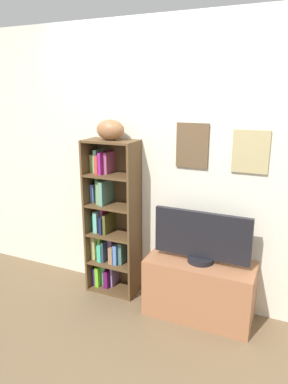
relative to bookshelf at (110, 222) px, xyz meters
The scene contains 6 objects.
ground 1.37m from the bookshelf, 57.62° to the right, with size 5.20×5.20×0.04m, color brown.
back_wall 0.85m from the bookshelf, 12.47° to the left, with size 4.80×0.08×2.48m.
bookshelf is the anchor object (origin of this frame).
football 0.88m from the bookshelf, 32.59° to the right, with size 0.26×0.18×0.18m, color #93603C.
tv_stand 1.02m from the bookshelf, ahead, with size 0.91×0.41×0.51m.
television 0.92m from the bookshelf, ahead, with size 0.80×0.22×0.44m.
Camera 1 is at (0.95, -1.73, 1.88)m, focal length 32.90 mm.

